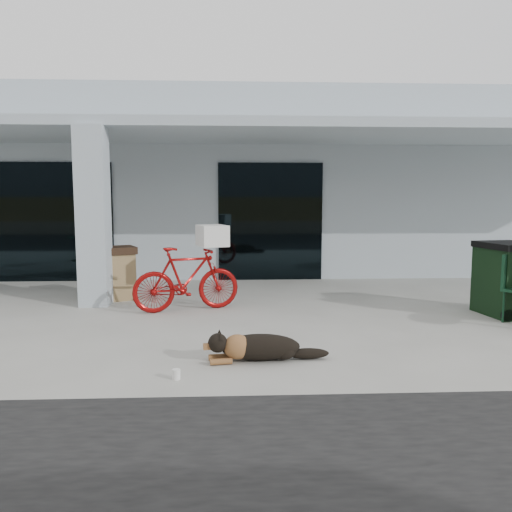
{
  "coord_description": "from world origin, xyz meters",
  "views": [
    {
      "loc": [
        0.93,
        -6.54,
        1.86
      ],
      "look_at": [
        1.28,
        1.05,
        1.0
      ],
      "focal_mm": 35.0,
      "sensor_mm": 36.0,
      "label": 1
    }
  ],
  "objects_px": {
    "wheeled_bin": "(507,279)",
    "bicycle": "(187,279)",
    "trash_receptacle": "(119,273)",
    "dog": "(260,345)"
  },
  "relations": [
    {
      "from": "wheeled_bin",
      "to": "bicycle",
      "type": "bearing_deg",
      "value": 166.01
    },
    {
      "from": "trash_receptacle",
      "to": "wheeled_bin",
      "type": "relative_size",
      "value": 0.84
    },
    {
      "from": "dog",
      "to": "trash_receptacle",
      "type": "xyz_separation_m",
      "value": [
        -2.44,
        3.73,
        0.32
      ]
    },
    {
      "from": "bicycle",
      "to": "dog",
      "type": "relative_size",
      "value": 1.68
    },
    {
      "from": "bicycle",
      "to": "wheeled_bin",
      "type": "height_order",
      "value": "wheeled_bin"
    },
    {
      "from": "bicycle",
      "to": "trash_receptacle",
      "type": "xyz_separation_m",
      "value": [
        -1.35,
        1.06,
        -0.04
      ]
    },
    {
      "from": "bicycle",
      "to": "dog",
      "type": "bearing_deg",
      "value": -175.84
    },
    {
      "from": "trash_receptacle",
      "to": "wheeled_bin",
      "type": "xyz_separation_m",
      "value": [
        6.54,
        -1.6,
        0.09
      ]
    },
    {
      "from": "bicycle",
      "to": "wheeled_bin",
      "type": "distance_m",
      "value": 5.22
    },
    {
      "from": "dog",
      "to": "trash_receptacle",
      "type": "distance_m",
      "value": 4.47
    }
  ]
}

